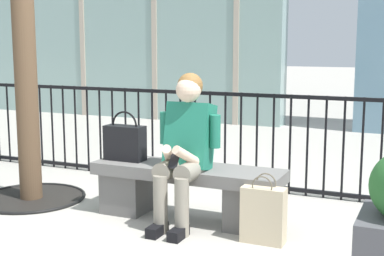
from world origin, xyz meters
name	(u,v)px	position (x,y,z in m)	size (l,w,h in m)	color
ground_plane	(187,219)	(0.00, 0.00, 0.00)	(60.00, 60.00, 0.00)	#B2ADA3
stone_bench	(187,187)	(0.00, 0.00, 0.27)	(1.60, 0.44, 0.45)	slate
seated_person_with_phone	(185,145)	(0.04, -0.13, 0.65)	(0.52, 0.66, 1.21)	gray
handbag_on_bench	(125,142)	(-0.58, -0.01, 0.61)	(0.35, 0.15, 0.42)	black
shopping_bag	(263,214)	(0.73, -0.26, 0.21)	(0.32, 0.14, 0.51)	beige
plaza_railing	(233,140)	(0.00, 1.09, 0.49)	(9.79, 0.04, 0.97)	black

